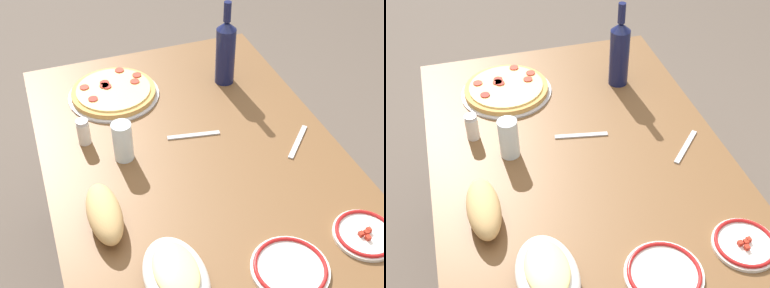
% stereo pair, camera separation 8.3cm
% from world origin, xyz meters
% --- Properties ---
extents(ground_plane, '(8.00, 8.00, 0.00)m').
position_xyz_m(ground_plane, '(0.00, 0.00, 0.00)').
color(ground_plane, brown).
rests_on(ground_plane, ground).
extents(dining_table, '(1.27, 0.90, 0.73)m').
position_xyz_m(dining_table, '(0.00, 0.00, 0.61)').
color(dining_table, brown).
rests_on(dining_table, ground).
extents(pepperoni_pizza, '(0.32, 0.32, 0.03)m').
position_xyz_m(pepperoni_pizza, '(-0.37, -0.16, 0.74)').
color(pepperoni_pizza, '#B7B7BC').
rests_on(pepperoni_pizza, dining_table).
extents(baked_pasta_dish, '(0.24, 0.15, 0.08)m').
position_xyz_m(baked_pasta_dish, '(0.44, -0.20, 0.77)').
color(baked_pasta_dish, white).
rests_on(baked_pasta_dish, dining_table).
extents(wine_bottle, '(0.07, 0.07, 0.31)m').
position_xyz_m(wine_bottle, '(-0.33, 0.24, 0.85)').
color(wine_bottle, '#141942').
rests_on(wine_bottle, dining_table).
extents(water_glass, '(0.06, 0.06, 0.13)m').
position_xyz_m(water_glass, '(-0.04, -0.20, 0.79)').
color(water_glass, silver).
rests_on(water_glass, dining_table).
extents(side_plate_near, '(0.17, 0.17, 0.02)m').
position_xyz_m(side_plate_near, '(0.47, 0.31, 0.74)').
color(side_plate_near, white).
rests_on(side_plate_near, dining_table).
extents(side_plate_far, '(0.20, 0.20, 0.02)m').
position_xyz_m(side_plate_far, '(0.49, 0.08, 0.74)').
color(side_plate_far, white).
rests_on(side_plate_far, dining_table).
extents(bread_loaf, '(0.21, 0.09, 0.08)m').
position_xyz_m(bread_loaf, '(0.20, -0.31, 0.77)').
color(bread_loaf, tan).
rests_on(bread_loaf, dining_table).
extents(spice_shaker, '(0.04, 0.04, 0.09)m').
position_xyz_m(spice_shaker, '(-0.15, -0.30, 0.77)').
color(spice_shaker, silver).
rests_on(spice_shaker, dining_table).
extents(fork_left, '(0.04, 0.17, 0.00)m').
position_xyz_m(fork_left, '(-0.07, 0.03, 0.73)').
color(fork_left, '#B7B7BC').
rests_on(fork_left, dining_table).
extents(fork_right, '(0.13, 0.13, 0.00)m').
position_xyz_m(fork_right, '(0.07, 0.33, 0.73)').
color(fork_right, '#B7B7BC').
rests_on(fork_right, dining_table).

